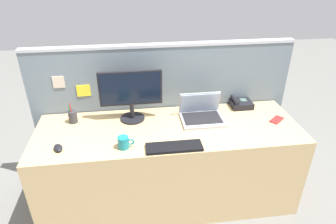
{
  "coord_description": "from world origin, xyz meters",
  "views": [
    {
      "loc": [
        -0.28,
        -2.01,
        2.01
      ],
      "look_at": [
        0.0,
        0.05,
        0.87
      ],
      "focal_mm": 31.53,
      "sensor_mm": 36.0,
      "label": 1
    }
  ],
  "objects_px": {
    "laptop": "(201,113)",
    "cell_phone_red_case": "(277,120)",
    "computer_mouse_right_hand": "(58,148)",
    "coffee_mug": "(124,142)",
    "desktop_monitor": "(131,92)",
    "pen_cup": "(73,117)",
    "desk_phone": "(241,104)",
    "keyboard_main": "(174,147)"
  },
  "relations": [
    {
      "from": "desktop_monitor",
      "to": "laptop",
      "type": "xyz_separation_m",
      "value": [
        0.58,
        -0.07,
        -0.2
      ]
    },
    {
      "from": "desk_phone",
      "to": "cell_phone_red_case",
      "type": "distance_m",
      "value": 0.36
    },
    {
      "from": "keyboard_main",
      "to": "computer_mouse_right_hand",
      "type": "bearing_deg",
      "value": 173.82
    },
    {
      "from": "pen_cup",
      "to": "cell_phone_red_case",
      "type": "height_order",
      "value": "pen_cup"
    },
    {
      "from": "desk_phone",
      "to": "pen_cup",
      "type": "height_order",
      "value": "pen_cup"
    },
    {
      "from": "desktop_monitor",
      "to": "coffee_mug",
      "type": "height_order",
      "value": "desktop_monitor"
    },
    {
      "from": "desktop_monitor",
      "to": "cell_phone_red_case",
      "type": "height_order",
      "value": "desktop_monitor"
    },
    {
      "from": "keyboard_main",
      "to": "cell_phone_red_case",
      "type": "distance_m",
      "value": 0.96
    },
    {
      "from": "pen_cup",
      "to": "desktop_monitor",
      "type": "bearing_deg",
      "value": -0.58
    },
    {
      "from": "coffee_mug",
      "to": "pen_cup",
      "type": "bearing_deg",
      "value": 134.55
    },
    {
      "from": "pen_cup",
      "to": "desk_phone",
      "type": "bearing_deg",
      "value": 3.12
    },
    {
      "from": "cell_phone_red_case",
      "to": "coffee_mug",
      "type": "height_order",
      "value": "coffee_mug"
    },
    {
      "from": "desktop_monitor",
      "to": "cell_phone_red_case",
      "type": "bearing_deg",
      "value": -9.02
    },
    {
      "from": "keyboard_main",
      "to": "cell_phone_red_case",
      "type": "bearing_deg",
      "value": 17.39
    },
    {
      "from": "computer_mouse_right_hand",
      "to": "coffee_mug",
      "type": "relative_size",
      "value": 0.83
    },
    {
      "from": "desktop_monitor",
      "to": "coffee_mug",
      "type": "distance_m",
      "value": 0.47
    },
    {
      "from": "desktop_monitor",
      "to": "coffee_mug",
      "type": "relative_size",
      "value": 4.28
    },
    {
      "from": "coffee_mug",
      "to": "keyboard_main",
      "type": "bearing_deg",
      "value": -8.9
    },
    {
      "from": "desk_phone",
      "to": "pen_cup",
      "type": "bearing_deg",
      "value": -176.88
    },
    {
      "from": "desktop_monitor",
      "to": "laptop",
      "type": "bearing_deg",
      "value": -7.15
    },
    {
      "from": "desk_phone",
      "to": "cell_phone_red_case",
      "type": "height_order",
      "value": "desk_phone"
    },
    {
      "from": "computer_mouse_right_hand",
      "to": "cell_phone_red_case",
      "type": "xyz_separation_m",
      "value": [
        1.75,
        0.19,
        -0.01
      ]
    },
    {
      "from": "desktop_monitor",
      "to": "cell_phone_red_case",
      "type": "relative_size",
      "value": 3.62
    },
    {
      "from": "desk_phone",
      "to": "coffee_mug",
      "type": "distance_m",
      "value": 1.17
    },
    {
      "from": "pen_cup",
      "to": "keyboard_main",
      "type": "bearing_deg",
      "value": -31.65
    },
    {
      "from": "laptop",
      "to": "pen_cup",
      "type": "bearing_deg",
      "value": 175.84
    },
    {
      "from": "computer_mouse_right_hand",
      "to": "cell_phone_red_case",
      "type": "relative_size",
      "value": 0.71
    },
    {
      "from": "desk_phone",
      "to": "computer_mouse_right_hand",
      "type": "bearing_deg",
      "value": -163.07
    },
    {
      "from": "desk_phone",
      "to": "pen_cup",
      "type": "distance_m",
      "value": 1.48
    },
    {
      "from": "desk_phone",
      "to": "keyboard_main",
      "type": "bearing_deg",
      "value": -141.27
    },
    {
      "from": "desktop_monitor",
      "to": "keyboard_main",
      "type": "distance_m",
      "value": 0.6
    },
    {
      "from": "laptop",
      "to": "keyboard_main",
      "type": "height_order",
      "value": "laptop"
    },
    {
      "from": "laptop",
      "to": "desk_phone",
      "type": "distance_m",
      "value": 0.44
    },
    {
      "from": "desktop_monitor",
      "to": "pen_cup",
      "type": "bearing_deg",
      "value": 179.42
    },
    {
      "from": "computer_mouse_right_hand",
      "to": "pen_cup",
      "type": "height_order",
      "value": "pen_cup"
    },
    {
      "from": "desktop_monitor",
      "to": "pen_cup",
      "type": "relative_size",
      "value": 2.76
    },
    {
      "from": "desktop_monitor",
      "to": "pen_cup",
      "type": "xyz_separation_m",
      "value": [
        -0.49,
        0.0,
        -0.19
      ]
    },
    {
      "from": "desktop_monitor",
      "to": "computer_mouse_right_hand",
      "type": "bearing_deg",
      "value": -145.02
    },
    {
      "from": "laptop",
      "to": "cell_phone_red_case",
      "type": "relative_size",
      "value": 2.5
    },
    {
      "from": "laptop",
      "to": "pen_cup",
      "type": "xyz_separation_m",
      "value": [
        -1.07,
        0.08,
        0.01
      ]
    },
    {
      "from": "laptop",
      "to": "cell_phone_red_case",
      "type": "xyz_separation_m",
      "value": [
        0.63,
        -0.12,
        -0.04
      ]
    },
    {
      "from": "pen_cup",
      "to": "cell_phone_red_case",
      "type": "bearing_deg",
      "value": -6.61
    }
  ]
}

